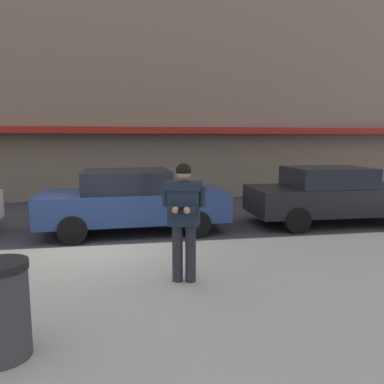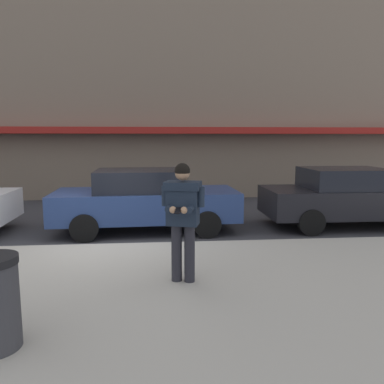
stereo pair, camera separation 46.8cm
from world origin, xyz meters
name	(u,v)px [view 2 (the right image)]	position (x,y,z in m)	size (l,w,h in m)	color
ground_plane	(99,248)	(0.00, 0.00, 0.00)	(80.00, 80.00, 0.00)	#333338
sidewalk	(139,299)	(1.00, -2.85, 0.07)	(32.00, 5.30, 0.14)	#A8A399
curb_paint_line	(146,246)	(1.00, 0.05, 0.00)	(28.00, 0.12, 0.01)	silver
storefront_facade	(150,18)	(1.00, 8.49, 7.23)	(28.00, 4.70, 14.49)	#756656
parked_sedan_mid	(145,200)	(0.94, 1.40, 0.79)	(4.57, 2.06, 1.54)	navy
parked_sedan_far	(349,197)	(6.26, 1.42, 0.79)	(4.51, 1.96, 1.54)	black
man_texting_on_phone	(183,210)	(1.64, -2.41, 1.25)	(0.63, 0.64, 1.81)	#23232B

